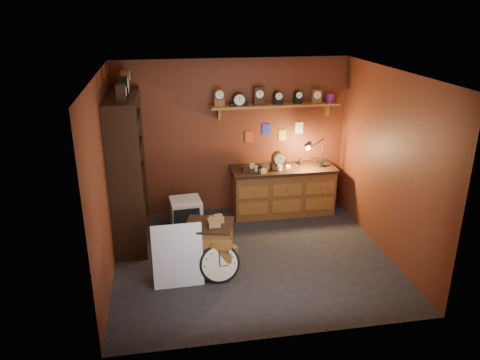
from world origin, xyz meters
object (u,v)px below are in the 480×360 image
workbench (283,188)px  low_cabinet (210,245)px  big_round_clock (219,263)px  shelving_unit (126,163)px

workbench → low_cabinet: size_ratio=2.23×
workbench → big_round_clock: (-1.40, -2.02, -0.21)m
shelving_unit → low_cabinet: shelving_unit is taller
low_cabinet → big_round_clock: low_cabinet is taller
shelving_unit → big_round_clock: shelving_unit is taller
shelving_unit → big_round_clock: (1.23, -1.52, -0.99)m
workbench → big_round_clock: size_ratio=3.35×
low_cabinet → shelving_unit: bearing=147.7°
low_cabinet → big_round_clock: (0.10, -0.28, -0.13)m
shelving_unit → workbench: (2.63, 0.49, -0.78)m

